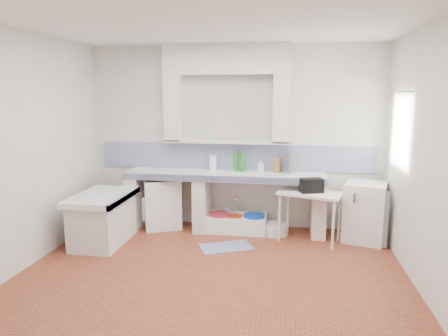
# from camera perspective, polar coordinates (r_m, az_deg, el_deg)

# --- Properties ---
(floor) EXTENTS (4.50, 4.50, 0.00)m
(floor) POSITION_cam_1_polar(r_m,az_deg,el_deg) (4.88, -1.88, -14.94)
(floor) COLOR brown
(floor) RESTS_ON ground
(ceiling) EXTENTS (4.50, 4.50, 0.00)m
(ceiling) POSITION_cam_1_polar(r_m,az_deg,el_deg) (4.47, -2.10, 19.53)
(ceiling) COLOR silver
(ceiling) RESTS_ON ground
(wall_back) EXTENTS (4.50, 0.00, 4.50)m
(wall_back) POSITION_cam_1_polar(r_m,az_deg,el_deg) (6.43, 1.38, 4.21)
(wall_back) COLOR silver
(wall_back) RESTS_ON ground
(wall_front) EXTENTS (4.50, 0.00, 4.50)m
(wall_front) POSITION_cam_1_polar(r_m,az_deg,el_deg) (2.57, -10.43, -5.25)
(wall_front) COLOR silver
(wall_front) RESTS_ON ground
(wall_left) EXTENTS (0.00, 4.50, 4.50)m
(wall_left) POSITION_cam_1_polar(r_m,az_deg,el_deg) (5.37, -26.32, 1.93)
(wall_left) COLOR silver
(wall_left) RESTS_ON ground
(wall_right) EXTENTS (0.00, 4.50, 4.50)m
(wall_right) POSITION_cam_1_polar(r_m,az_deg,el_deg) (4.61, 26.64, 0.70)
(wall_right) COLOR silver
(wall_right) RESTS_ON ground
(alcove_mass) EXTENTS (1.90, 0.25, 0.45)m
(alcove_mass) POSITION_cam_1_polar(r_m,az_deg,el_deg) (6.30, 0.34, 14.79)
(alcove_mass) COLOR silver
(alcove_mass) RESTS_ON ground
(window_frame) EXTENTS (0.35, 0.86, 1.06)m
(window_frame) POSITION_cam_1_polar(r_m,az_deg,el_deg) (5.78, 24.91, 4.57)
(window_frame) COLOR #321F10
(window_frame) RESTS_ON ground
(lace_valance) EXTENTS (0.01, 0.84, 0.24)m
(lace_valance) POSITION_cam_1_polar(r_m,az_deg,el_deg) (5.72, 23.79, 8.42)
(lace_valance) COLOR white
(lace_valance) RESTS_ON ground
(counter_slab) EXTENTS (3.00, 0.60, 0.08)m
(counter_slab) POSITION_cam_1_polar(r_m,az_deg,el_deg) (6.23, 0.09, -1.01)
(counter_slab) COLOR white
(counter_slab) RESTS_ON ground
(counter_lip) EXTENTS (3.00, 0.04, 0.10)m
(counter_lip) POSITION_cam_1_polar(r_m,az_deg,el_deg) (5.96, -0.33, -1.53)
(counter_lip) COLOR navy
(counter_lip) RESTS_ON ground
(counter_pier_left) EXTENTS (0.20, 0.55, 0.82)m
(counter_pier_left) POSITION_cam_1_polar(r_m,az_deg,el_deg) (6.69, -11.89, -4.41)
(counter_pier_left) COLOR silver
(counter_pier_left) RESTS_ON ground
(counter_pier_mid) EXTENTS (0.20, 0.55, 0.82)m
(counter_pier_mid) POSITION_cam_1_polar(r_m,az_deg,el_deg) (6.39, -3.03, -4.87)
(counter_pier_mid) COLOR silver
(counter_pier_mid) RESTS_ON ground
(counter_pier_right) EXTENTS (0.20, 0.55, 0.82)m
(counter_pier_right) POSITION_cam_1_polar(r_m,az_deg,el_deg) (6.28, 12.87, -5.40)
(counter_pier_right) COLOR silver
(counter_pier_right) RESTS_ON ground
(peninsula_top) EXTENTS (0.70, 1.10, 0.08)m
(peninsula_top) POSITION_cam_1_polar(r_m,az_deg,el_deg) (5.99, -16.48, -3.86)
(peninsula_top) COLOR white
(peninsula_top) RESTS_ON ground
(peninsula_base) EXTENTS (0.60, 1.00, 0.62)m
(peninsula_base) POSITION_cam_1_polar(r_m,az_deg,el_deg) (6.08, -16.31, -7.06)
(peninsula_base) COLOR silver
(peninsula_base) RESTS_ON ground
(peninsula_lip) EXTENTS (0.04, 1.10, 0.10)m
(peninsula_lip) POSITION_cam_1_polar(r_m,az_deg,el_deg) (5.86, -13.55, -4.04)
(peninsula_lip) COLOR navy
(peninsula_lip) RESTS_ON ground
(backsplash) EXTENTS (4.27, 0.03, 0.40)m
(backsplash) POSITION_cam_1_polar(r_m,az_deg,el_deg) (6.45, 1.35, 1.55)
(backsplash) COLOR navy
(backsplash) RESTS_ON ground
(stove) EXTENTS (0.71, 0.70, 0.78)m
(stove) POSITION_cam_1_polar(r_m,az_deg,el_deg) (6.57, -8.55, -4.76)
(stove) COLOR white
(stove) RESTS_ON ground
(sink) EXTENTS (0.93, 0.51, 0.22)m
(sink) POSITION_cam_1_polar(r_m,az_deg,el_deg) (6.39, 1.64, -7.66)
(sink) COLOR white
(sink) RESTS_ON ground
(side_table) EXTENTS (0.96, 0.72, 0.04)m
(side_table) POSITION_cam_1_polar(r_m,az_deg,el_deg) (6.02, 11.68, -6.57)
(side_table) COLOR white
(side_table) RESTS_ON ground
(fridge) EXTENTS (0.67, 0.67, 0.84)m
(fridge) POSITION_cam_1_polar(r_m,az_deg,el_deg) (6.22, 18.81, -5.76)
(fridge) COLOR white
(fridge) RESTS_ON ground
(bucket_red) EXTENTS (0.38, 0.38, 0.29)m
(bucket_red) POSITION_cam_1_polar(r_m,az_deg,el_deg) (6.34, -0.64, -7.48)
(bucket_red) COLOR #AE1E31
(bucket_red) RESTS_ON ground
(bucket_orange) EXTENTS (0.28, 0.28, 0.25)m
(bucket_orange) POSITION_cam_1_polar(r_m,az_deg,el_deg) (6.32, 1.37, -7.73)
(bucket_orange) COLOR red
(bucket_orange) RESTS_ON ground
(bucket_blue) EXTENTS (0.33, 0.33, 0.29)m
(bucket_blue) POSITION_cam_1_polar(r_m,az_deg,el_deg) (6.28, 4.19, -7.68)
(bucket_blue) COLOR #083DB5
(bucket_blue) RESTS_ON ground
(basin_white) EXTENTS (0.42, 0.42, 0.15)m
(basin_white) POSITION_cam_1_polar(r_m,az_deg,el_deg) (6.30, 7.07, -8.35)
(basin_white) COLOR white
(basin_white) RESTS_ON ground
(water_bottle_a) EXTENTS (0.10, 0.10, 0.32)m
(water_bottle_a) POSITION_cam_1_polar(r_m,az_deg,el_deg) (6.51, 0.30, -6.89)
(water_bottle_a) COLOR silver
(water_bottle_a) RESTS_ON ground
(water_bottle_b) EXTENTS (0.09, 0.09, 0.28)m
(water_bottle_b) POSITION_cam_1_polar(r_m,az_deg,el_deg) (6.52, 2.55, -7.05)
(water_bottle_b) COLOR silver
(water_bottle_b) RESTS_ON ground
(black_bag) EXTENTS (0.35, 0.27, 0.20)m
(black_bag) POSITION_cam_1_polar(r_m,az_deg,el_deg) (5.89, 11.92, -2.37)
(black_bag) COLOR black
(black_bag) RESTS_ON side_table
(green_bottle_a) EXTENTS (0.07, 0.07, 0.31)m
(green_bottle_a) POSITION_cam_1_polar(r_m,az_deg,el_deg) (6.32, 1.66, 0.97)
(green_bottle_a) COLOR #267520
(green_bottle_a) RESTS_ON counter_slab
(green_bottle_b) EXTENTS (0.09, 0.09, 0.32)m
(green_bottle_b) POSITION_cam_1_polar(r_m,az_deg,el_deg) (6.31, 2.55, 0.98)
(green_bottle_b) COLOR #267520
(green_bottle_b) RESTS_ON counter_slab
(knife_block) EXTENTS (0.13, 0.12, 0.22)m
(knife_block) POSITION_cam_1_polar(r_m,az_deg,el_deg) (6.28, 7.33, 0.38)
(knife_block) COLOR olive
(knife_block) RESTS_ON counter_slab
(cutting_board) EXTENTS (0.02, 0.22, 0.30)m
(cutting_board) POSITION_cam_1_polar(r_m,az_deg,el_deg) (6.27, 9.06, 0.69)
(cutting_board) COLOR olive
(cutting_board) RESTS_ON counter_slab
(paper_towel) EXTENTS (0.14, 0.14, 0.23)m
(paper_towel) POSITION_cam_1_polar(r_m,az_deg,el_deg) (6.38, -1.55, 0.69)
(paper_towel) COLOR white
(paper_towel) RESTS_ON counter_slab
(soap_bottle) EXTENTS (0.11, 0.11, 0.21)m
(soap_bottle) POSITION_cam_1_polar(r_m,az_deg,el_deg) (6.24, 5.07, 0.31)
(soap_bottle) COLOR white
(soap_bottle) RESTS_ON counter_slab
(rug) EXTENTS (0.80, 0.66, 0.01)m
(rug) POSITION_cam_1_polar(r_m,az_deg,el_deg) (5.75, 0.26, -10.84)
(rug) COLOR #3B4A87
(rug) RESTS_ON ground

